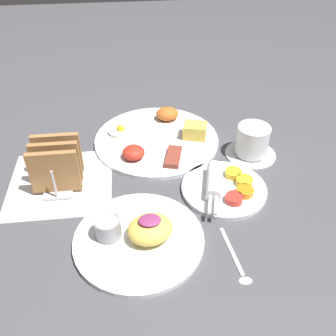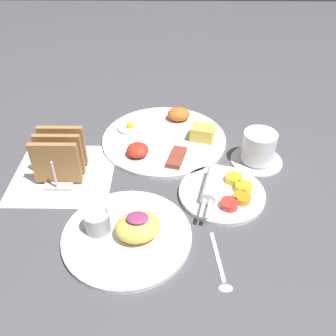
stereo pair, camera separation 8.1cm
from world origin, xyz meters
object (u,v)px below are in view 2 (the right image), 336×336
(plate_condiments, at_px, (222,192))
(coffee_cup, at_px, (258,149))
(plate_foreground, at_px, (127,232))
(toast_rack, at_px, (60,156))
(plate_breakfast, at_px, (166,137))

(plate_condiments, bearing_deg, coffee_cup, 51.97)
(plate_condiments, distance_m, plate_foreground, 0.22)
(plate_foreground, xyz_separation_m, toast_rack, (-0.16, 0.18, 0.04))
(plate_condiments, bearing_deg, plate_foreground, -148.00)
(coffee_cup, bearing_deg, plate_breakfast, 158.52)
(plate_breakfast, bearing_deg, plate_condiments, -59.34)
(coffee_cup, bearing_deg, plate_condiments, -128.03)
(plate_foreground, height_order, coffee_cup, coffee_cup)
(plate_condiments, bearing_deg, plate_breakfast, 120.66)
(toast_rack, bearing_deg, coffee_cup, 6.93)
(plate_foreground, distance_m, toast_rack, 0.25)
(plate_condiments, distance_m, coffee_cup, 0.15)
(toast_rack, bearing_deg, plate_breakfast, 31.32)
(plate_breakfast, xyz_separation_m, plate_condiments, (0.12, -0.20, 0.00))
(coffee_cup, bearing_deg, plate_foreground, -139.88)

